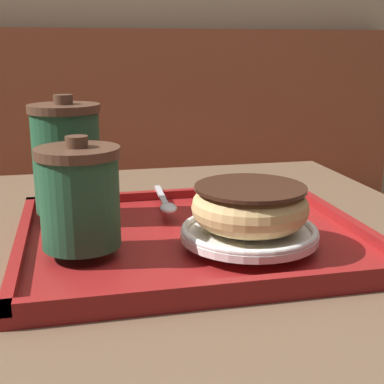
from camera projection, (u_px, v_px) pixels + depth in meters
name	position (u px, v px, depth m)	size (l,w,h in m)	color
booth_bench	(168.00, 271.00, 1.56)	(1.48, 0.44, 1.00)	brown
cafe_table	(166.00, 384.00, 0.65)	(0.77, 0.89, 0.72)	brown
serving_tray	(192.00, 238.00, 0.64)	(0.40, 0.34, 0.02)	maroon
coffee_cup_front	(80.00, 196.00, 0.55)	(0.09, 0.09, 0.12)	#235638
coffee_cup_rear	(67.00, 158.00, 0.67)	(0.09, 0.09, 0.15)	#235638
plate_with_chocolate_donut	(249.00, 232.00, 0.59)	(0.15, 0.15, 0.01)	white
donut_chocolate_glazed	(250.00, 206.00, 0.58)	(0.13, 0.13, 0.05)	#DBB270
spoon	(166.00, 204.00, 0.70)	(0.02, 0.14, 0.01)	silver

